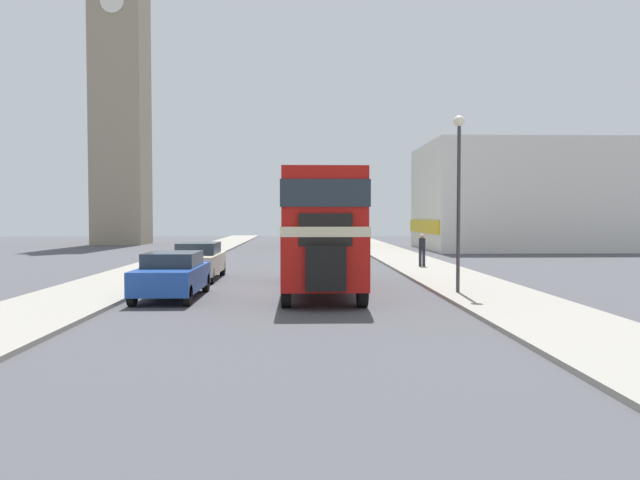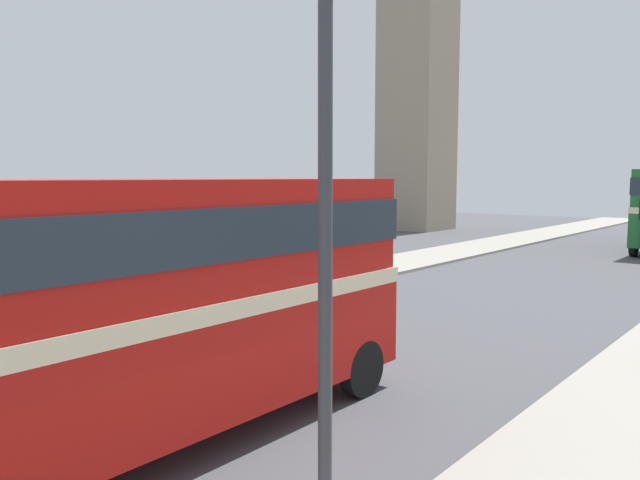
# 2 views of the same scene
# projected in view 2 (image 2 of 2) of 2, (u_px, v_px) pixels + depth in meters

# --- Properties ---
(ground_plane) EXTENTS (120.00, 120.00, 0.00)m
(ground_plane) POSITION_uv_depth(u_px,v_px,m) (101.00, 434.00, 10.01)
(ground_plane) COLOR #47474C
(double_decker_bus) EXTENTS (2.52, 9.94, 4.07)m
(double_decker_bus) POSITION_uv_depth(u_px,v_px,m) (146.00, 291.00, 9.17)
(double_decker_bus) COLOR #B2140F
(double_decker_bus) RESTS_ON ground_plane
(car_parked_mid) EXTENTS (1.79, 4.43, 1.54)m
(car_parked_mid) POSITION_uv_depth(u_px,v_px,m) (172.00, 309.00, 15.70)
(car_parked_mid) COLOR beige
(car_parked_mid) RESTS_ON ground_plane
(street_lamp) EXTENTS (0.36, 0.36, 5.86)m
(street_lamp) POSITION_uv_depth(u_px,v_px,m) (325.00, 196.00, 5.01)
(street_lamp) COLOR #38383D
(street_lamp) RESTS_ON sidewalk_right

